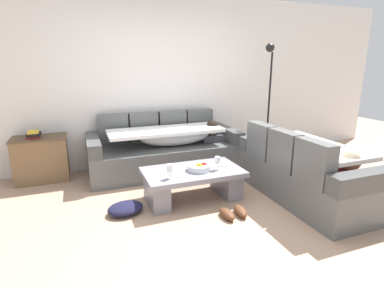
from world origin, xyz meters
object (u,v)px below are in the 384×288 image
Objects in this scene: couch_along_wall at (167,150)px; open_magazine at (218,164)px; book_stack_on_cabinet at (34,134)px; wine_glass_near_right at (217,161)px; floor_lamp at (268,95)px; fruit_bowl at (199,167)px; crumpled_garment at (125,208)px; pair_of_shoes at (234,212)px; wine_glass_near_left at (170,169)px; side_cabinet at (42,159)px; coffee_table at (193,181)px; couch_near_window at (307,172)px.

open_magazine is (0.39, -1.02, 0.05)m from couch_along_wall.
couch_along_wall is at bearing -6.89° from book_stack_on_cabinet.
floor_lamp reaches higher than wine_glass_near_right.
book_stack_on_cabinet reaches higher than fruit_bowl.
open_magazine reaches higher than crumpled_garment.
open_magazine is 0.89× the size of pair_of_shoes.
fruit_bowl is 1.69× the size of wine_glass_near_left.
floor_lamp reaches higher than wine_glass_near_left.
couch_along_wall reaches higher than open_magazine.
side_cabinet is (-2.08, 1.44, -0.17)m from wine_glass_near_right.
wine_glass_near_right is 0.24m from open_magazine.
coffee_table is at bearing 5.78° from crumpled_garment.
open_magazine is (-0.96, 0.55, 0.05)m from couch_near_window.
couch_along_wall reaches higher than fruit_bowl.
open_magazine is at bearing 13.40° from coffee_table.
side_cabinet is at bearing 176.73° from floor_lamp.
couch_along_wall is 13.73× the size of wine_glass_near_right.
side_cabinet is (-2.18, 1.25, -0.06)m from open_magazine.
wine_glass_near_left is at bearing -9.20° from crumpled_garment.
floor_lamp is at bearing 31.94° from coffee_table.
coffee_table is (-1.34, 0.46, -0.10)m from couch_near_window.
wine_glass_near_right reaches higher than open_magazine.
fruit_bowl is (0.08, -1.16, 0.09)m from couch_along_wall.
crumpled_garment is at bearing -174.22° from coffee_table.
couch_near_window is at bearing -9.74° from wine_glass_near_left.
open_magazine is (0.73, 0.26, -0.11)m from wine_glass_near_left.
couch_near_window is at bearing -18.13° from fruit_bowl.
couch_near_window reaches higher than coffee_table.
side_cabinet is 2.30× the size of pair_of_shoes.
pair_of_shoes is (0.27, -1.70, -0.29)m from couch_along_wall.
book_stack_on_cabinet is (-1.84, 0.22, 0.36)m from couch_along_wall.
couch_near_window is at bearing -18.77° from coffee_table.
fruit_bowl is 2.32m from side_cabinet.
open_magazine is (0.39, 0.09, 0.15)m from coffee_table.
couch_near_window is 2.23m from crumpled_garment.
wine_glass_near_right reaches higher than crumpled_garment.
wine_glass_near_right is at bearing -19.09° from coffee_table.
couch_along_wall is 8.14× the size of open_magazine.
couch_near_window is 1.52× the size of coffee_table.
wine_glass_near_right is 0.59× the size of open_magazine.
fruit_bowl is at bearing 2.84° from crumpled_garment.
couch_along_wall is 5.70× the size of crumpled_garment.
open_magazine is 2.51m from side_cabinet.
couch_along_wall is 1.34m from wine_glass_near_left.
wine_glass_near_right is at bearing -15.34° from fruit_bowl.
wine_glass_near_right is 0.09× the size of floor_lamp.
fruit_bowl is at bearing -147.99° from open_magazine.
couch_along_wall is at bearing 103.40° from wine_glass_near_right.
couch_near_window is 1.84m from floor_lamp.
wine_glass_near_left is 1.00× the size of wine_glass_near_right.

